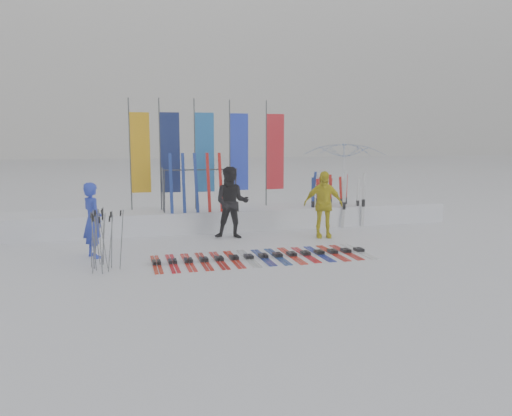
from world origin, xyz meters
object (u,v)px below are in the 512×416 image
object	(u,v)px
ski_row	(263,256)
ski_rack	(199,184)
person_blue	(93,220)
person_black	(232,203)
tent_canopy	(344,177)
person_yellow	(323,204)

from	to	relation	value
ski_row	ski_rack	world-z (taller)	ski_rack
person_blue	ski_rack	distance (m)	3.77
person_blue	ski_rack	size ratio (longest dim) A/B	0.83
person_black	ski_row	distance (m)	2.56
person_black	tent_canopy	world-z (taller)	tent_canopy
person_yellow	ski_rack	size ratio (longest dim) A/B	0.88
person_black	ski_rack	bearing A→B (deg)	138.39
tent_canopy	ski_rack	distance (m)	5.81
person_blue	ski_rack	world-z (taller)	ski_rack
person_blue	person_yellow	bearing A→B (deg)	-108.09
person_black	tent_canopy	size ratio (longest dim) A/B	0.66
person_blue	tent_canopy	bearing A→B (deg)	-86.95
tent_canopy	ski_rack	bearing A→B (deg)	-159.30
person_yellow	ski_row	size ratio (longest dim) A/B	0.37
ski_row	ski_rack	distance (m)	3.89
ski_rack	person_yellow	bearing A→B (deg)	-28.56
person_black	ski_rack	xyz separation A→B (m)	(-0.69, 1.16, 0.42)
person_blue	person_black	world-z (taller)	person_black
ski_rack	ski_row	bearing A→B (deg)	-75.85
ski_rack	tent_canopy	bearing A→B (deg)	20.70
tent_canopy	ski_rack	world-z (taller)	tent_canopy
person_yellow	ski_rack	bearing A→B (deg)	162.97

